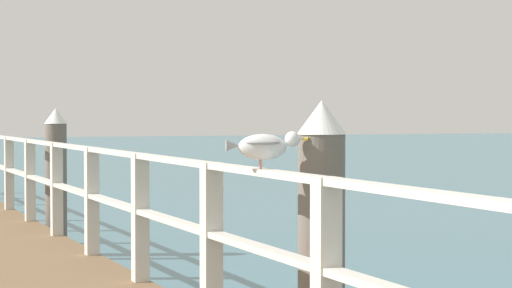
# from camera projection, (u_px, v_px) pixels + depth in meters

# --- Properties ---
(pier_railing) EXTENTS (0.12, 22.87, 1.03)m
(pier_railing) POSITION_uv_depth(u_px,v_px,m) (30.00, 170.00, 12.34)
(pier_railing) COLOR beige
(pier_railing) RESTS_ON pier_deck
(dock_piling_near) EXTENTS (0.29, 0.29, 1.92)m
(dock_piling_near) POSITION_uv_depth(u_px,v_px,m) (321.00, 261.00, 5.76)
(dock_piling_near) COLOR #6B6056
(dock_piling_near) RESTS_ON ground_plane
(dock_piling_far) EXTENTS (0.29, 0.29, 1.92)m
(dock_piling_far) POSITION_uv_depth(u_px,v_px,m) (56.00, 181.00, 12.72)
(dock_piling_far) COLOR #6B6056
(dock_piling_far) RESTS_ON ground_plane
(seagull_foreground) EXTENTS (0.47, 0.23, 0.21)m
(seagull_foreground) POSITION_uv_depth(u_px,v_px,m) (264.00, 145.00, 5.59)
(seagull_foreground) COLOR white
(seagull_foreground) RESTS_ON pier_railing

